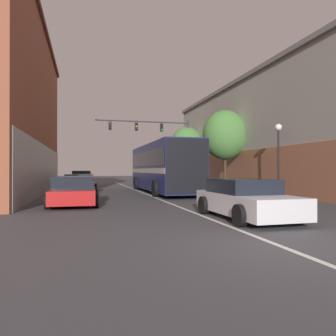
{
  "coord_description": "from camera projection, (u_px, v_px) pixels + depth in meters",
  "views": [
    {
      "loc": [
        -3.95,
        -5.87,
        1.58
      ],
      "look_at": [
        1.34,
        14.54,
        1.7
      ],
      "focal_mm": 35.0,
      "sensor_mm": 36.0,
      "label": 1
    }
  ],
  "objects": [
    {
      "name": "street_tree_far",
      "position": [
        187.0,
        145.0,
        33.9
      ],
      "size": [
        3.39,
        3.06,
        6.04
      ],
      "color": "#3D2D1E",
      "rests_on": "ground_plane"
    },
    {
      "name": "bus",
      "position": [
        162.0,
        166.0,
        22.88
      ],
      "size": [
        2.8,
        11.74,
        3.31
      ],
      "rotation": [
        0.0,
        0.0,
        1.57
      ],
      "color": "navy",
      "rests_on": "ground_plane"
    },
    {
      "name": "street_lamp",
      "position": [
        278.0,
        149.0,
        18.11
      ],
      "size": [
        0.38,
        0.38,
        4.13
      ],
      "color": "black",
      "rests_on": "ground_plane"
    },
    {
      "name": "building_right_storefront",
      "position": [
        296.0,
        134.0,
        25.72
      ],
      "size": [
        10.0,
        29.16,
        8.54
      ],
      "color": "#9E998E",
      "rests_on": "ground_plane"
    },
    {
      "name": "traffic_signal_gantry",
      "position": [
        158.0,
        136.0,
        32.54
      ],
      "size": [
        9.34,
        0.36,
        6.63
      ],
      "color": "#333338",
      "rests_on": "ground_plane"
    },
    {
      "name": "ground_plane",
      "position": [
        283.0,
        247.0,
        6.66
      ],
      "size": [
        160.0,
        160.0,
        0.0
      ],
      "primitive_type": "plane",
      "color": "#424247"
    },
    {
      "name": "parked_car_left_far",
      "position": [
        82.0,
        179.0,
        31.34
      ],
      "size": [
        2.28,
        4.08,
        1.49
      ],
      "rotation": [
        0.0,
        0.0,
        1.5
      ],
      "color": "orange",
      "rests_on": "ground_plane"
    },
    {
      "name": "street_tree_near",
      "position": [
        225.0,
        135.0,
        24.89
      ],
      "size": [
        3.42,
        3.08,
        6.12
      ],
      "color": "#3D2D1E",
      "rests_on": "ground_plane"
    },
    {
      "name": "hatchback_foreground",
      "position": [
        245.0,
        199.0,
        10.69
      ],
      "size": [
        2.11,
        4.45,
        1.28
      ],
      "rotation": [
        0.0,
        0.0,
        1.58
      ],
      "color": "silver",
      "rests_on": "ground_plane"
    },
    {
      "name": "parked_car_left_mid",
      "position": [
        80.0,
        184.0,
        21.87
      ],
      "size": [
        2.37,
        4.06,
        1.29
      ],
      "rotation": [
        0.0,
        0.0,
        1.47
      ],
      "color": "silver",
      "rests_on": "ground_plane"
    },
    {
      "name": "parked_car_left_near",
      "position": [
        74.0,
        191.0,
        14.59
      ],
      "size": [
        2.19,
        4.42,
        1.3
      ],
      "rotation": [
        0.0,
        0.0,
        1.55
      ],
      "color": "red",
      "rests_on": "ground_plane"
    },
    {
      "name": "lane_center_line",
      "position": [
        146.0,
        194.0,
        21.12
      ],
      "size": [
        0.14,
        41.87,
        0.01
      ],
      "color": "silver",
      "rests_on": "ground_plane"
    }
  ]
}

